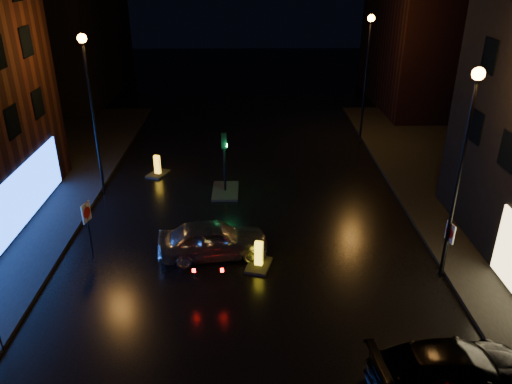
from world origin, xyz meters
TOP-DOWN VIEW (x-y plane):
  - building_far_left at (-16.00, 35.00)m, footprint 8.00×16.00m
  - building_far_right at (15.00, 32.00)m, footprint 8.00×14.00m
  - street_lamp_lfar at (-7.80, 14.00)m, footprint 0.44×0.44m
  - street_lamp_rnear at (7.80, 6.00)m, footprint 0.44×0.44m
  - street_lamp_rfar at (7.80, 22.00)m, footprint 0.44×0.44m
  - traffic_signal at (-1.20, 14.00)m, footprint 1.40×2.40m
  - silver_hatchback at (-1.46, 7.66)m, footprint 4.86×2.46m
  - dark_sedan at (6.07, 0.28)m, footprint 5.23×2.62m
  - bollard_near at (0.47, 6.78)m, footprint 1.23×1.54m
  - bollard_far at (-5.26, 16.42)m, footprint 1.37×1.62m
  - road_sign_left at (-6.66, 7.73)m, footprint 0.20×0.60m
  - road_sign_right at (7.90, 6.03)m, footprint 0.16×0.58m

SIDE VIEW (x-z plane):
  - bollard_near at x=0.47m, z-range -0.33..0.85m
  - bollard_far at x=-5.26m, z-range -0.34..0.87m
  - traffic_signal at x=-1.20m, z-range -1.22..2.23m
  - dark_sedan at x=6.07m, z-range 0.00..1.46m
  - silver_hatchback at x=-1.46m, z-range 0.00..1.59m
  - road_sign_right at x=7.90m, z-range 0.60..3.01m
  - road_sign_left at x=-6.66m, z-range 0.63..3.14m
  - street_lamp_lfar at x=-7.80m, z-range 1.38..9.75m
  - street_lamp_rnear at x=7.80m, z-range 1.38..9.75m
  - street_lamp_rfar at x=7.80m, z-range 1.38..9.75m
  - building_far_right at x=15.00m, z-range 0.00..12.00m
  - building_far_left at x=-16.00m, z-range 0.00..14.00m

